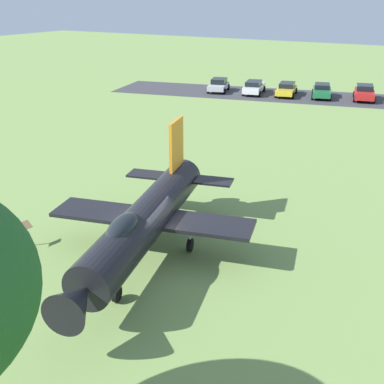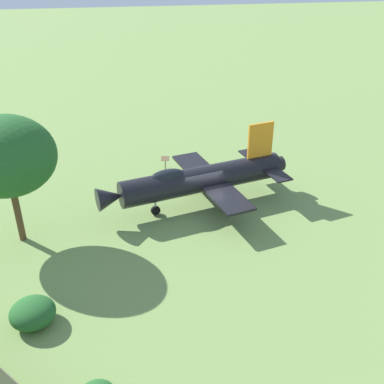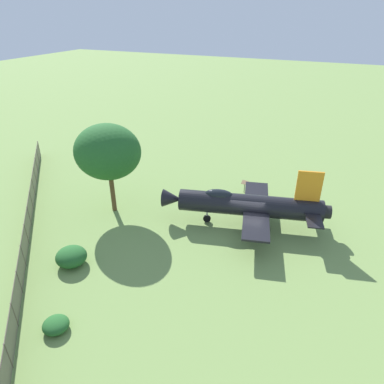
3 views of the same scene
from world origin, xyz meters
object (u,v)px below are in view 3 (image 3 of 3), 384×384
shade_tree (108,152)px  shrub_by_tree (56,325)px  shrub_near_fence (71,257)px  info_plaque (245,184)px  display_jet (244,204)px

shade_tree → shrub_by_tree: bearing=-69.2°
shrub_by_tree → shrub_near_fence: bearing=122.1°
shade_tree → info_plaque: 12.71m
display_jet → shrub_by_tree: display_jet is taller
shade_tree → shrub_by_tree: size_ratio=5.25×
shade_tree → shrub_by_tree: (4.40, -11.60, -4.95)m
display_jet → info_plaque: display_jet is taller
shrub_near_fence → info_plaque: size_ratio=1.80×
shrub_by_tree → info_plaque: size_ratio=1.25×
info_plaque → shrub_near_fence: bearing=-117.8°
display_jet → shrub_by_tree: size_ratio=8.89×
shrub_near_fence → shrub_by_tree: bearing=-57.9°
shade_tree → shrub_near_fence: (1.53, -7.03, -4.66)m
shrub_near_fence → shrub_by_tree: (2.88, -4.58, -0.28)m
shrub_by_tree → info_plaque: bearing=75.9°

